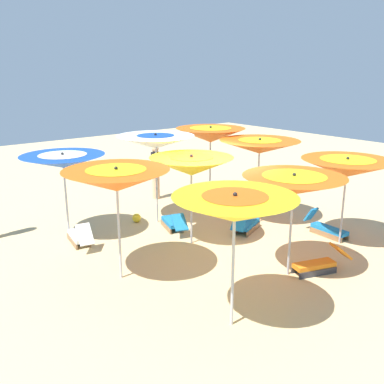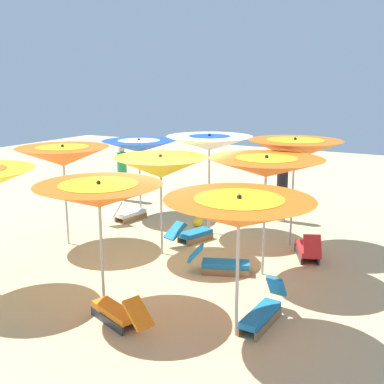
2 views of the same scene
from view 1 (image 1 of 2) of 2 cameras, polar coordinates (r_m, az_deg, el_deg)
ground at (r=10.75m, az=2.28°, el=-6.98°), size 36.04×36.04×0.04m
beach_umbrella_0 at (r=11.03m, az=-16.78°, el=3.96°), size 2.06×2.06×2.22m
beach_umbrella_1 at (r=8.48m, az=-10.00°, el=1.59°), size 2.10×2.10×2.37m
beach_umbrella_2 at (r=6.75m, az=5.69°, el=-2.19°), size 2.00×2.00×2.34m
beach_umbrella_3 at (r=11.71m, az=-4.86°, el=6.67°), size 2.11×2.11×2.53m
beach_umbrella_4 at (r=10.19m, az=-0.08°, el=3.49°), size 2.01×2.01×2.25m
beach_umbrella_5 at (r=8.77m, az=13.36°, el=0.94°), size 2.07×2.07×2.21m
beach_umbrella_6 at (r=13.08m, az=2.47°, el=7.61°), size 2.10×2.10×2.54m
beach_umbrella_7 at (r=11.76m, az=8.97°, el=5.99°), size 2.18×2.18×2.41m
beach_umbrella_8 at (r=10.81m, az=19.90°, el=3.05°), size 2.16×2.16×2.20m
lounger_0 at (r=9.62m, az=16.51°, el=-9.09°), size 0.74×1.36×0.59m
lounger_1 at (r=13.45m, az=6.21°, el=-1.23°), size 1.27×0.85×0.69m
lounger_2 at (r=11.57m, az=-2.51°, el=-4.08°), size 1.35×0.75×0.56m
lounger_3 at (r=10.98m, az=-14.72°, el=-5.70°), size 1.33×0.57×0.66m
lounger_4 at (r=11.74m, az=17.46°, el=-4.59°), size 1.26×0.38×0.63m
lounger_5 at (r=11.53m, az=7.21°, el=-4.33°), size 0.80×1.28×0.56m
beachgoer_0 at (r=14.21m, az=-4.85°, el=2.81°), size 0.30×0.30×1.80m
beach_ball at (r=12.25m, az=-7.38°, el=-3.44°), size 0.25×0.25×0.25m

